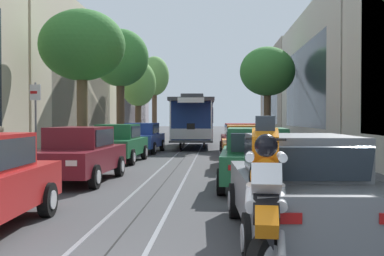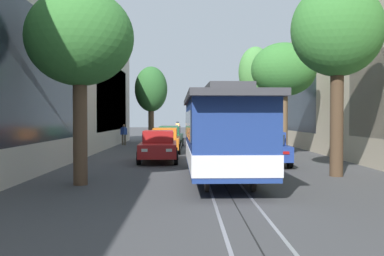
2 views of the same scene
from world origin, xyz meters
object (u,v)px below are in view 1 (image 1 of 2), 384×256
(street_tree_kerb_left_mid, at_px, (120,59))
(motorcycle_with_rider, at_px, (266,192))
(parked_car_green_mid_left, at_px, (118,143))
(pedestrian_on_left_pavement, at_px, (0,148))
(parked_car_red_fourth_right, at_px, (241,139))
(street_tree_kerb_left_second, at_px, (82,47))
(parked_car_grey_near_right, at_px, (299,186))
(street_sign_post, at_px, (36,119))
(cable_car_trolley, at_px, (193,121))
(street_tree_kerb_left_far, at_px, (154,77))
(parked_car_orange_mid_right, at_px, (247,146))
(parked_car_green_second_right, at_px, (256,158))
(street_tree_kerb_right_second, at_px, (267,72))
(street_tree_kerb_left_fourth, at_px, (138,85))
(parked_car_maroon_second_left, at_px, (79,154))
(fire_hydrant, at_px, (326,177))
(parked_car_blue_fourth_left, at_px, (142,138))

(street_tree_kerb_left_mid, relative_size, motorcycle_with_rider, 3.94)
(parked_car_green_mid_left, bearing_deg, pedestrian_on_left_pavement, -118.87)
(parked_car_red_fourth_right, height_order, street_tree_kerb_left_second, street_tree_kerb_left_second)
(parked_car_grey_near_right, height_order, street_sign_post, street_sign_post)
(cable_car_trolley, relative_size, pedestrian_on_left_pavement, 5.76)
(parked_car_red_fourth_right, relative_size, street_tree_kerb_left_mid, 0.60)
(street_tree_kerb_left_far, distance_m, cable_car_trolley, 18.49)
(parked_car_orange_mid_right, height_order, pedestrian_on_left_pavement, pedestrian_on_left_pavement)
(parked_car_grey_near_right, bearing_deg, parked_car_orange_mid_right, 90.71)
(parked_car_green_second_right, distance_m, parked_car_orange_mid_right, 5.21)
(street_tree_kerb_right_second, bearing_deg, motorcycle_with_rider, -96.21)
(parked_car_orange_mid_right, distance_m, street_tree_kerb_left_second, 8.50)
(street_tree_kerb_left_fourth, xyz_separation_m, street_tree_kerb_right_second, (9.50, -6.02, 0.32))
(street_tree_kerb_right_second, bearing_deg, cable_car_trolley, -171.60)
(parked_car_green_second_right, bearing_deg, pedestrian_on_left_pavement, 165.07)
(parked_car_red_fourth_right, distance_m, motorcycle_with_rider, 17.78)
(parked_car_maroon_second_left, relative_size, fire_hydrant, 5.25)
(street_tree_kerb_right_second, distance_m, motorcycle_with_rider, 25.69)
(street_tree_kerb_right_second, xyz_separation_m, fire_hydrant, (-0.71, -19.41, -4.40))
(parked_car_green_second_right, distance_m, cable_car_trolley, 17.82)
(parked_car_green_mid_left, distance_m, street_tree_kerb_left_second, 4.54)
(parked_car_grey_near_right, distance_m, street_tree_kerb_left_second, 15.25)
(street_tree_kerb_left_second, distance_m, cable_car_trolley, 11.29)
(street_tree_kerb_left_mid, bearing_deg, street_tree_kerb_left_second, -89.33)
(parked_car_red_fourth_right, bearing_deg, motorcycle_with_rider, -92.06)
(parked_car_blue_fourth_left, bearing_deg, cable_car_trolley, 64.63)
(parked_car_maroon_second_left, height_order, cable_car_trolley, cable_car_trolley)
(parked_car_red_fourth_right, xyz_separation_m, motorcycle_with_rider, (-0.64, -17.77, 0.18))
(cable_car_trolley, bearing_deg, parked_car_blue_fourth_left, -115.37)
(parked_car_green_second_right, distance_m, street_tree_kerb_right_second, 18.89)
(parked_car_green_mid_left, bearing_deg, street_sign_post, -104.50)
(street_tree_kerb_left_mid, relative_size, fire_hydrant, 8.76)
(parked_car_maroon_second_left, distance_m, street_tree_kerb_left_fourth, 23.78)
(parked_car_green_second_right, height_order, street_tree_kerb_left_mid, street_tree_kerb_left_mid)
(street_tree_kerb_right_second, distance_m, street_sign_post, 19.11)
(parked_car_red_fourth_right, height_order, street_tree_kerb_left_far, street_tree_kerb_left_far)
(street_tree_kerb_right_second, distance_m, pedestrian_on_left_pavement, 19.54)
(street_tree_kerb_left_fourth, relative_size, street_sign_post, 2.19)
(parked_car_orange_mid_right, height_order, street_tree_kerb_left_mid, street_tree_kerb_left_mid)
(parked_car_green_second_right, height_order, street_tree_kerb_right_second, street_tree_kerb_right_second)
(pedestrian_on_left_pavement, distance_m, street_sign_post, 1.67)
(fire_hydrant, bearing_deg, street_tree_kerb_left_second, 133.78)
(pedestrian_on_left_pavement, relative_size, fire_hydrant, 1.89)
(street_tree_kerb_right_second, xyz_separation_m, cable_car_trolley, (-4.80, -0.71, -3.16))
(street_tree_kerb_left_far, bearing_deg, parked_car_maroon_second_left, -86.10)
(fire_hydrant, bearing_deg, cable_car_trolley, 102.34)
(parked_car_blue_fourth_left, height_order, pedestrian_on_left_pavement, pedestrian_on_left_pavement)
(parked_car_green_mid_left, relative_size, parked_car_grey_near_right, 1.00)
(parked_car_red_fourth_right, bearing_deg, parked_car_grey_near_right, -89.78)
(parked_car_green_mid_left, bearing_deg, parked_car_maroon_second_left, -88.59)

